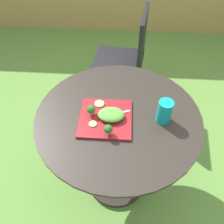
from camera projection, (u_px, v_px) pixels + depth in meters
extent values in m
plane|color=#568438|center=(116.00, 179.00, 1.79)|extent=(12.00, 12.00, 0.00)
cylinder|color=#28231E|center=(118.00, 116.00, 1.25)|extent=(0.90, 0.90, 0.02)
cylinder|color=#28231E|center=(117.00, 152.00, 1.51)|extent=(0.06, 0.06, 0.69)
cylinder|color=#28231E|center=(116.00, 178.00, 1.77)|extent=(0.44, 0.44, 0.04)
cube|color=black|center=(118.00, 61.00, 2.10)|extent=(0.49, 0.49, 0.03)
cube|color=black|center=(142.00, 40.00, 1.90)|extent=(0.08, 0.42, 0.45)
cylinder|color=black|center=(104.00, 67.00, 2.40)|extent=(0.02, 0.02, 0.43)
cylinder|color=black|center=(95.00, 90.00, 2.16)|extent=(0.02, 0.02, 0.43)
cylinder|color=black|center=(138.00, 71.00, 2.36)|extent=(0.02, 0.02, 0.43)
cylinder|color=black|center=(133.00, 95.00, 2.12)|extent=(0.02, 0.02, 0.43)
cube|color=maroon|center=(106.00, 118.00, 1.22)|extent=(0.27, 0.27, 0.01)
cylinder|color=#0F8C93|center=(164.00, 112.00, 1.17)|extent=(0.08, 0.08, 0.13)
cylinder|color=#0D777D|center=(164.00, 114.00, 1.19)|extent=(0.07, 0.07, 0.09)
cube|color=silver|center=(120.00, 113.00, 1.23)|extent=(0.11, 0.05, 0.00)
cube|color=silver|center=(106.00, 116.00, 1.21)|extent=(0.05, 0.04, 0.00)
ellipsoid|color=#519338|center=(111.00, 115.00, 1.20)|extent=(0.14, 0.11, 0.04)
cylinder|color=#99B770|center=(108.00, 133.00, 1.13)|extent=(0.02, 0.02, 0.02)
sphere|color=#285B1E|center=(108.00, 129.00, 1.11)|extent=(0.04, 0.04, 0.04)
cylinder|color=#99B770|center=(92.00, 113.00, 1.22)|extent=(0.02, 0.02, 0.02)
sphere|color=#285B1E|center=(91.00, 109.00, 1.20)|extent=(0.05, 0.05, 0.05)
cylinder|color=#8EB766|center=(93.00, 124.00, 1.18)|extent=(0.04, 0.04, 0.01)
cylinder|color=#8EB766|center=(99.00, 104.00, 1.28)|extent=(0.05, 0.05, 0.01)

